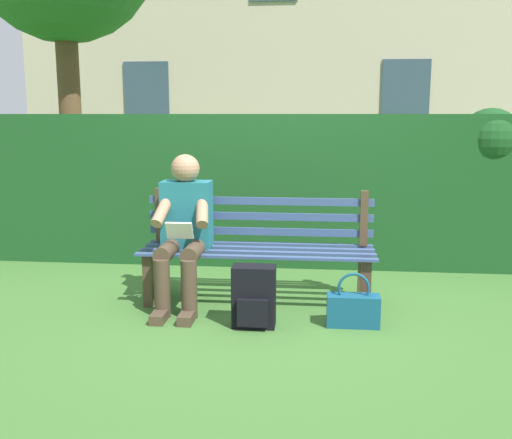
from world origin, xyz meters
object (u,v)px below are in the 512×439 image
(park_bench, at_px, (258,246))
(person_seated, at_px, (184,227))
(handbag, at_px, (353,309))
(backpack, at_px, (254,297))

(park_bench, height_order, person_seated, person_seated)
(person_seated, bearing_deg, park_bench, -162.21)
(park_bench, bearing_deg, person_seated, 17.79)
(park_bench, height_order, handbag, park_bench)
(park_bench, xyz_separation_m, handbag, (-0.72, 0.52, -0.32))
(handbag, bearing_deg, backpack, 6.38)
(backpack, bearing_deg, person_seated, -35.79)
(park_bench, bearing_deg, backpack, 92.72)
(park_bench, distance_m, handbag, 0.94)
(park_bench, relative_size, person_seated, 1.56)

